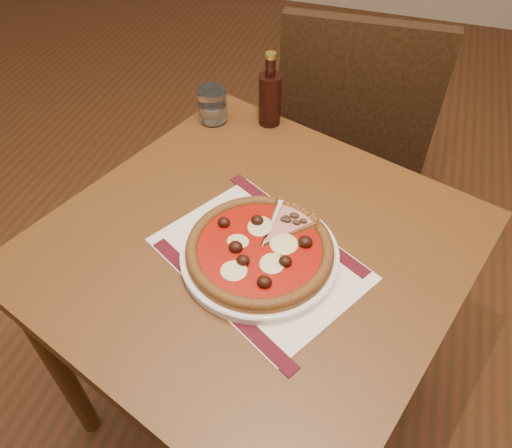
{
  "coord_description": "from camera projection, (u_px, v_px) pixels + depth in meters",
  "views": [
    {
      "loc": [
        0.66,
        -0.63,
        1.51
      ],
      "look_at": [
        0.44,
        0.04,
        0.78
      ],
      "focal_mm": 35.0,
      "sensor_mm": 36.0,
      "label": 1
    }
  ],
  "objects": [
    {
      "name": "pizza",
      "position": [
        259.0,
        249.0,
        0.96
      ],
      "size": [
        0.29,
        0.29,
        0.04
      ],
      "color": "#975D24",
      "rests_on": "plate"
    },
    {
      "name": "placemat",
      "position": [
        260.0,
        258.0,
        0.98
      ],
      "size": [
        0.48,
        0.43,
        0.0
      ],
      "primitive_type": "cube",
      "rotation": [
        0.0,
        0.0,
        -0.52
      ],
      "color": "silver",
      "rests_on": "table"
    },
    {
      "name": "table",
      "position": [
        253.0,
        272.0,
        1.09
      ],
      "size": [
        1.01,
        1.01,
        0.75
      ],
      "rotation": [
        0.0,
        0.0,
        -0.33
      ],
      "color": "brown",
      "rests_on": "ground"
    },
    {
      "name": "bottle",
      "position": [
        270.0,
        97.0,
        1.25
      ],
      "size": [
        0.06,
        0.06,
        0.19
      ],
      "color": "black",
      "rests_on": "table"
    },
    {
      "name": "plate",
      "position": [
        260.0,
        255.0,
        0.98
      ],
      "size": [
        0.31,
        0.31,
        0.02
      ],
      "primitive_type": "cylinder",
      "color": "white",
      "rests_on": "placemat"
    },
    {
      "name": "chair_far",
      "position": [
        353.0,
        129.0,
        1.63
      ],
      "size": [
        0.48,
        0.48,
        0.96
      ],
      "rotation": [
        0.0,
        0.0,
        3.19
      ],
      "color": "black",
      "rests_on": "ground"
    },
    {
      "name": "ham_slice",
      "position": [
        294.0,
        227.0,
        1.0
      ],
      "size": [
        0.09,
        0.13,
        0.02
      ],
      "rotation": [
        0.0,
        0.0,
        1.19
      ],
      "color": "#975D24",
      "rests_on": "plate"
    },
    {
      "name": "water_glass",
      "position": [
        213.0,
        105.0,
        1.28
      ],
      "size": [
        0.08,
        0.08,
        0.09
      ],
      "primitive_type": "cylinder",
      "rotation": [
        0.0,
        0.0,
        0.04
      ],
      "color": "white",
      "rests_on": "table"
    }
  ]
}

